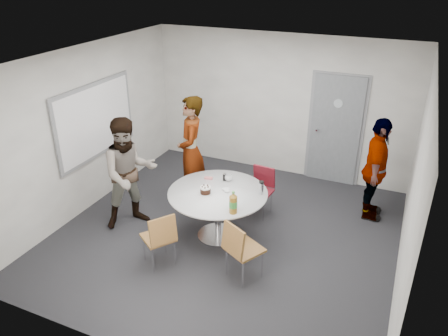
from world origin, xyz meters
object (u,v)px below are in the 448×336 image
at_px(whiteboard, 96,120).
at_px(person_left, 130,173).
at_px(chair_far, 261,186).
at_px(door, 335,130).
at_px(chair_near_right, 240,246).
at_px(chair_near_left, 160,236).
at_px(table, 219,199).
at_px(person_right, 375,170).
at_px(person_main, 191,151).

xyz_separation_m(whiteboard, person_left, (0.96, -0.51, -0.55)).
bearing_deg(chair_far, person_left, 37.39).
bearing_deg(chair_far, whiteboard, 17.50).
relative_size(door, chair_near_right, 2.43).
relative_size(chair_near_right, chair_far, 1.06).
distance_m(whiteboard, person_left, 1.22).
bearing_deg(person_left, chair_near_left, -86.82).
height_order(table, person_right, person_right).
height_order(table, person_main, person_main).
bearing_deg(person_right, person_main, 99.39).
bearing_deg(person_left, chair_near_right, -64.84).
distance_m(person_main, person_left, 1.16).
height_order(person_left, person_right, person_left).
bearing_deg(table, chair_near_right, -50.31).
bearing_deg(person_main, chair_far, 67.72).
bearing_deg(table, whiteboard, 172.56).
bearing_deg(door, person_left, -132.92).
relative_size(whiteboard, person_left, 1.06).
xyz_separation_m(chair_near_right, person_left, (-2.07, 0.59, 0.36)).
distance_m(door, table, 2.87).
xyz_separation_m(table, person_right, (2.03, 1.55, 0.19)).
bearing_deg(door, whiteboard, -147.34).
bearing_deg(table, door, 65.57).
relative_size(chair_far, person_main, 0.43).
xyz_separation_m(chair_far, person_right, (1.68, 0.61, 0.36)).
xyz_separation_m(table, person_left, (-1.42, -0.20, 0.23)).
xyz_separation_m(person_main, person_left, (-0.53, -1.03, -0.05)).
xyz_separation_m(chair_near_left, chair_far, (0.77, 1.91, -0.01)).
height_order(door, chair_near_right, door).
relative_size(door, table, 1.43).
xyz_separation_m(door, person_right, (0.85, -1.04, -0.17)).
relative_size(table, person_left, 0.83).
bearing_deg(chair_near_right, table, 158.17).
height_order(chair_far, person_main, person_main).
bearing_deg(whiteboard, chair_far, 12.93).
xyz_separation_m(chair_far, person_main, (-1.23, -0.11, 0.45)).
height_order(door, person_right, door).
relative_size(table, chair_far, 1.81).
relative_size(table, person_main, 0.78).
xyz_separation_m(chair_far, person_left, (-1.76, -1.14, 0.40)).
distance_m(chair_far, person_left, 2.14).
bearing_deg(chair_far, chair_near_right, 104.80).
bearing_deg(person_left, table, -40.97).
xyz_separation_m(door, chair_near_left, (-1.61, -3.56, -0.52)).
height_order(door, table, door).
distance_m(person_main, person_right, 3.01).
bearing_deg(whiteboard, person_right, 15.67).
distance_m(whiteboard, table, 2.53).
distance_m(whiteboard, chair_far, 2.95).
bearing_deg(person_main, chair_near_left, -13.00).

